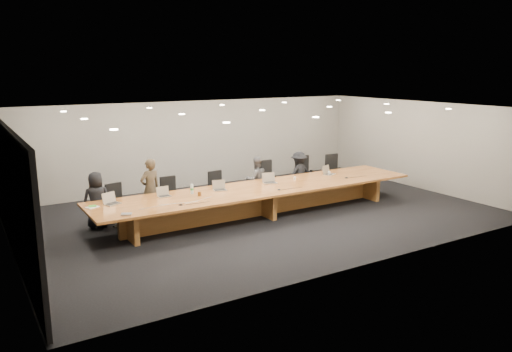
{
  "coord_description": "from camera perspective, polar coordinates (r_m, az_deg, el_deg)",
  "views": [
    {
      "loc": [
        -6.77,
        -10.8,
        3.79
      ],
      "look_at": [
        0.0,
        0.3,
        1.0
      ],
      "focal_mm": 35.0,
      "sensor_mm": 36.0,
      "label": 1
    }
  ],
  "objects": [
    {
      "name": "paper_cup_far",
      "position": [
        14.78,
        8.35,
        0.31
      ],
      "size": [
        0.09,
        0.09,
        0.1
      ],
      "primitive_type": "cone",
      "rotation": [
        0.0,
        0.0,
        -0.1
      ],
      "color": "white",
      "rests_on": "conference_table"
    },
    {
      "name": "mic_right",
      "position": [
        14.45,
        10.31,
        -0.17
      ],
      "size": [
        0.13,
        0.13,
        0.03
      ],
      "primitive_type": "cone",
      "rotation": [
        0.0,
        0.0,
        -0.08
      ],
      "color": "black",
      "rests_on": "conference_table"
    },
    {
      "name": "av_box",
      "position": [
        11.0,
        -14.59,
        -4.25
      ],
      "size": [
        0.26,
        0.24,
        0.03
      ],
      "primitive_type": "cube",
      "rotation": [
        0.0,
        0.0,
        -0.44
      ],
      "color": "#B9B9BE",
      "rests_on": "conference_table"
    },
    {
      "name": "laptop_e",
      "position": [
        14.81,
        8.42,
        0.68
      ],
      "size": [
        0.42,
        0.36,
        0.28
      ],
      "primitive_type": null,
      "rotation": [
        0.0,
        0.0,
        0.36
      ],
      "color": "#BBAB8F",
      "rests_on": "conference_table"
    },
    {
      "name": "mic_center",
      "position": [
        12.83,
        2.65,
        -1.54
      ],
      "size": [
        0.11,
        0.11,
        0.03
      ],
      "primitive_type": "cone",
      "rotation": [
        0.0,
        0.0,
        0.01
      ],
      "color": "black",
      "rests_on": "conference_table"
    },
    {
      "name": "lime_gadget",
      "position": [
        11.82,
        -18.2,
        -3.28
      ],
      "size": [
        0.18,
        0.12,
        0.03
      ],
      "primitive_type": "cube",
      "rotation": [
        0.0,
        0.0,
        -0.16
      ],
      "color": "green",
      "rests_on": "notepad"
    },
    {
      "name": "chair_mid_right",
      "position": [
        14.65,
        1.42,
        -0.49
      ],
      "size": [
        0.62,
        0.62,
        1.19
      ],
      "primitive_type": null,
      "rotation": [
        0.0,
        0.0,
        -0.03
      ],
      "color": "black",
      "rests_on": "ground"
    },
    {
      "name": "ground",
      "position": [
        13.3,
        0.68,
        -4.45
      ],
      "size": [
        12.0,
        12.0,
        0.0
      ],
      "primitive_type": "plane",
      "color": "black",
      "rests_on": "ground"
    },
    {
      "name": "chair_mid_left",
      "position": [
        13.91,
        -4.25,
        -1.53
      ],
      "size": [
        0.58,
        0.58,
        1.03
      ],
      "primitive_type": null,
      "rotation": [
        0.0,
        0.0,
        0.1
      ],
      "color": "black",
      "rests_on": "ground"
    },
    {
      "name": "notepad",
      "position": [
        11.8,
        -18.22,
        -3.4
      ],
      "size": [
        0.32,
        0.3,
        0.02
      ],
      "primitive_type": "cube",
      "rotation": [
        0.0,
        0.0,
        0.43
      ],
      "color": "white",
      "rests_on": "conference_table"
    },
    {
      "name": "left_wall_panel",
      "position": [
        11.1,
        -26.3,
        -1.75
      ],
      "size": [
        0.08,
        7.84,
        2.74
      ],
      "primitive_type": "cube",
      "color": "black",
      "rests_on": "ground"
    },
    {
      "name": "person_d",
      "position": [
        15.27,
        4.91,
        0.29
      ],
      "size": [
        0.91,
        0.57,
        1.35
      ],
      "primitive_type": "imported",
      "rotation": [
        0.0,
        0.0,
        3.22
      ],
      "color": "black",
      "rests_on": "ground"
    },
    {
      "name": "laptop_c",
      "position": [
        12.77,
        -4.15,
        -1.08
      ],
      "size": [
        0.38,
        0.31,
        0.26
      ],
      "primitive_type": null,
      "rotation": [
        0.0,
        0.0,
        -0.22
      ],
      "color": "tan",
      "rests_on": "conference_table"
    },
    {
      "name": "chair_left",
      "position": [
        13.34,
        -9.65,
        -2.26
      ],
      "size": [
        0.54,
        0.54,
        1.04
      ],
      "primitive_type": null,
      "rotation": [
        0.0,
        0.0,
        0.02
      ],
      "color": "black",
      "rests_on": "ground"
    },
    {
      "name": "conference_table",
      "position": [
        13.16,
        0.68,
        -2.28
      ],
      "size": [
        9.0,
        1.8,
        0.75
      ],
      "color": "brown",
      "rests_on": "ground"
    },
    {
      "name": "chair_far_right",
      "position": [
        16.22,
        9.07,
        0.5
      ],
      "size": [
        0.6,
        0.6,
        1.14
      ],
      "primitive_type": null,
      "rotation": [
        0.0,
        0.0,
        -0.04
      ],
      "color": "black",
      "rests_on": "ground"
    },
    {
      "name": "back_wall",
      "position": [
        16.45,
        -6.74,
        3.67
      ],
      "size": [
        12.0,
        0.02,
        2.8
      ],
      "primitive_type": "cube",
      "color": "#B6B0A5",
      "rests_on": "ground"
    },
    {
      "name": "mic_left",
      "position": [
        11.53,
        -8.6,
        -3.24
      ],
      "size": [
        0.14,
        0.14,
        0.03
      ],
      "primitive_type": "cone",
      "rotation": [
        0.0,
        0.0,
        -0.25
      ],
      "color": "black",
      "rests_on": "conference_table"
    },
    {
      "name": "paper_cup_near",
      "position": [
        14.02,
        4.46,
        -0.27
      ],
      "size": [
        0.08,
        0.08,
        0.08
      ],
      "primitive_type": "cone",
      "rotation": [
        0.0,
        0.0,
        -0.22
      ],
      "color": "white",
      "rests_on": "conference_table"
    },
    {
      "name": "amber_mug",
      "position": [
        12.29,
        -6.48,
        -2.03
      ],
      "size": [
        0.09,
        0.09,
        0.1
      ],
      "primitive_type": "cylinder",
      "rotation": [
        0.0,
        0.0,
        -0.07
      ],
      "color": "brown",
      "rests_on": "conference_table"
    },
    {
      "name": "chair_right",
      "position": [
        15.57,
        5.74,
        0.18
      ],
      "size": [
        0.61,
        0.61,
        1.17
      ],
      "primitive_type": null,
      "rotation": [
        0.0,
        0.0,
        -0.03
      ],
      "color": "black",
      "rests_on": "ground"
    },
    {
      "name": "person_c",
      "position": [
        14.4,
        0.03,
        -0.4
      ],
      "size": [
        0.73,
        0.61,
        1.34
      ],
      "primitive_type": "imported",
      "rotation": [
        0.0,
        0.0,
        2.98
      ],
      "color": "#515153",
      "rests_on": "ground"
    },
    {
      "name": "person_b",
      "position": [
        13.1,
        -11.99,
        -1.42
      ],
      "size": [
        0.65,
        0.5,
        1.57
      ],
      "primitive_type": "imported",
      "rotation": [
        0.0,
        0.0,
        3.39
      ],
      "color": "#382D1E",
      "rests_on": "ground"
    },
    {
      "name": "chair_far_left",
      "position": [
        12.83,
        -15.45,
        -3.1
      ],
      "size": [
        0.63,
        0.63,
        1.04
      ],
      "primitive_type": null,
      "rotation": [
        0.0,
        0.0,
        0.23
      ],
      "color": "black",
      "rests_on": "ground"
    },
    {
      "name": "laptop_d",
      "position": [
        13.54,
        1.61,
        -0.25
      ],
      "size": [
        0.41,
        0.34,
        0.28
      ],
      "primitive_type": null,
      "rotation": [
        0.0,
        0.0,
        -0.24
      ],
      "color": "#BBA78E",
      "rests_on": "conference_table"
    },
    {
      "name": "laptop_b",
      "position": [
        12.33,
        -10.44,
        -1.78
      ],
      "size": [
        0.31,
        0.23,
        0.25
      ],
      "primitive_type": null,
      "rotation": [
        0.0,
        0.0,
        0.0
      ],
      "color": "#BAA88E",
      "rests_on": "conference_table"
    },
    {
      "name": "water_bottle",
      "position": [
        12.5,
        -7.34,
        -1.5
      ],
      "size": [
        0.09,
        0.09,
        0.24
      ],
      "primitive_type": "cylinder",
      "rotation": [
        0.0,
        0.0,
        0.25
      ],
      "color": "silver",
      "rests_on": "conference_table"
    },
    {
      "name": "laptop_a",
      "position": [
        11.9,
        -16.11,
        -2.48
      ],
      "size": [
        0.42,
        0.37,
        0.28
      ],
      "primitive_type": null,
      "rotation": [
        0.0,
        0.0,
        0.38
      ],
      "color": "tan",
      "rests_on": "conference_table"
    },
    {
      "name": "person_a",
      "position": [
        12.66,
        -17.74,
        -2.63
      ],
      "size": [
        0.69,
        0.46,
        1.39
      ],
      "primitive_type": "imported",
      "rotation": [
        0.0,
        0.0,
        3.11
      ],
      "color": "black",
      "rests_on": "ground"
    }
  ]
}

